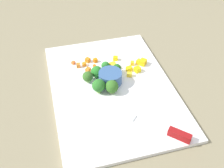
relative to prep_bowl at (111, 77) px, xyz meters
The scene contains 25 objects.
ground_plane 0.04m from the prep_bowl, ahead, with size 4.00×4.00×0.00m, color #85795C.
cutting_board 0.03m from the prep_bowl, ahead, with size 0.54×0.38×0.01m, color white.
prep_bowl is the anchor object (origin of this frame).
chef_knife 0.21m from the prep_bowl, 15.55° to the left, with size 0.27×0.27×0.02m.
carrot_dice_0 0.14m from the prep_bowl, 139.82° to the right, with size 0.01×0.01×0.01m, color orange.
carrot_dice_1 0.13m from the prep_bowl, 147.65° to the right, with size 0.01×0.01×0.01m, color orange.
carrot_dice_2 0.17m from the prep_bowl, 141.11° to the right, with size 0.01×0.01×0.01m, color orange.
carrot_dice_3 0.14m from the prep_bowl, 157.72° to the right, with size 0.01×0.01×0.02m, color orange.
carrot_dice_4 0.10m from the prep_bowl, 141.03° to the right, with size 0.01×0.02×0.01m, color orange.
carrot_dice_5 0.12m from the prep_bowl, 167.73° to the right, with size 0.01×0.01×0.01m, color orange.
carrot_dice_6 0.10m from the prep_bowl, 158.03° to the right, with size 0.01×0.01×0.01m, color orange.
pepper_dice_0 0.07m from the prep_bowl, 101.30° to the left, with size 0.01×0.02×0.01m, color yellow.
pepper_dice_1 0.09m from the prep_bowl, 119.46° to the left, with size 0.02×0.02×0.01m, color yellow.
pepper_dice_2 0.12m from the prep_bowl, 157.75° to the left, with size 0.01×0.02×0.01m, color yellow.
pepper_dice_3 0.14m from the prep_bowl, 119.90° to the left, with size 0.02×0.02×0.02m, color yellow.
pepper_dice_4 0.12m from the prep_bowl, 126.08° to the left, with size 0.01×0.01×0.01m, color yellow.
pepper_dice_5 0.15m from the prep_bowl, 115.26° to the left, with size 0.02×0.02×0.02m, color yellow.
pepper_dice_6 0.11m from the prep_bowl, 106.43° to the left, with size 0.02×0.02×0.02m, color yellow.
pepper_dice_7 0.07m from the prep_bowl, 160.14° to the left, with size 0.02×0.02×0.02m, color yellow.
broccoli_floret_0 0.05m from the prep_bowl, 142.48° to the left, with size 0.03×0.03×0.04m.
broccoli_floret_1 0.05m from the prep_bowl, 12.23° to the right, with size 0.04×0.04×0.04m.
broccoli_floret_2 0.08m from the prep_bowl, 106.90° to the right, with size 0.03×0.03×0.04m.
broccoli_floret_3 0.06m from the prep_bowl, 136.95° to the right, with size 0.04×0.04×0.04m.
broccoli_floret_4 0.07m from the prep_bowl, behind, with size 0.03×0.03×0.03m.
broccoli_floret_5 0.06m from the prep_bowl, 54.81° to the right, with size 0.04×0.04×0.05m.
Camera 1 is at (0.63, -0.17, 0.60)m, focal length 43.77 mm.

